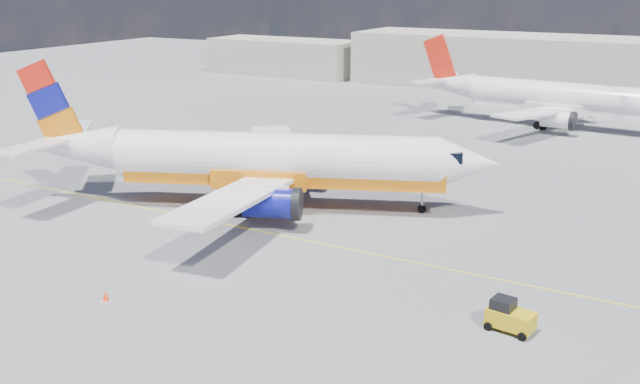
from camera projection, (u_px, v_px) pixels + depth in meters
The scene contains 8 objects.
ground at pixel (283, 256), 43.79m from camera, with size 240.00×240.00×0.00m, color slate.
taxi_line at pixel (307, 241), 46.29m from camera, with size 70.00×0.15×0.01m, color yellow.
terminal_main at pixel (589, 66), 102.82m from camera, with size 70.00×14.00×8.00m, color #B7B19E.
terminal_annex at pixel (284, 57), 124.07m from camera, with size 26.00×10.00×6.00m, color #B7B19E.
main_jet at pixel (262, 160), 52.10m from camera, with size 35.13×26.51×10.77m.
second_jet at pixel (557, 98), 80.33m from camera, with size 32.33×25.52×9.80m.
gse_tug at pixel (509, 316), 34.39m from camera, with size 2.38×1.66×1.59m.
traffic_cone at pixel (106, 296), 37.61m from camera, with size 0.42×0.42×0.58m.
Camera 1 is at (21.99, -34.39, 16.49)m, focal length 40.00 mm.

